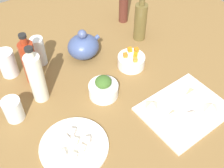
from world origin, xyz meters
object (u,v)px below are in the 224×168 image
cutting_board (184,110)px  plate_tofu (74,146)px  bottle_3 (124,1)px  bottle_1 (140,21)px  drinking_glass_1 (39,51)px  bowl_carrots (131,61)px  teapot (83,46)px  bowl_greens (104,90)px  bottle_2 (30,62)px  drinking_glass_0 (7,63)px  bottle_0 (37,78)px  drinking_glass_2 (13,109)px

cutting_board → plate_tofu: 44.55cm
cutting_board → plate_tofu: (-43.30, 10.49, 0.10)cm
cutting_board → bottle_3: bottle_3 is taller
cutting_board → bottle_1: bearing=72.5°
bottle_1 → drinking_glass_1: bearing=166.9°
bowl_carrots → drinking_glass_1: drinking_glass_1 is taller
teapot → bowl_greens: bearing=-103.4°
bottle_1 → bottle_2: 55.47cm
bottle_1 → bowl_carrots: bearing=-138.7°
bowl_carrots → teapot: size_ratio=0.75×
drinking_glass_0 → plate_tofu: bearing=-84.8°
bottle_0 → drinking_glass_1: 21.79cm
cutting_board → drinking_glass_1: 66.97cm
bowl_carrots → drinking_glass_1: (-32.31, 25.22, 4.11)cm
cutting_board → bottle_0: size_ratio=1.24×
plate_tofu → bowl_carrots: bearing=27.5°
teapot → bottle_1: (29.67, -4.18, 4.31)cm
bowl_carrots → teapot: bearing=127.1°
bowl_greens → bottle_1: (35.75, 21.31, 7.20)cm
teapot → drinking_glass_0: size_ratio=1.32×
bottle_3 → drinking_glass_0: 65.26cm
bottle_2 → bottle_1: bearing=-3.3°
plate_tofu → drinking_glass_1: size_ratio=1.79×
bottle_3 → cutting_board: bearing=-105.2°
bowl_greens → teapot: (6.08, 25.49, 2.89)cm
bottle_2 → bowl_carrots: bearing=-23.5°
cutting_board → teapot: bearing=106.6°
bowl_carrots → bottle_2: bottle_2 is taller
bowl_greens → bottle_3: (38.24, 38.15, 9.03)cm
bowl_greens → bowl_carrots: size_ratio=0.99×
bottle_3 → bowl_carrots: bearing=-120.8°
cutting_board → bowl_greens: bearing=130.1°
bottle_2 → plate_tofu: bearing=-93.8°
plate_tofu → drinking_glass_2: 27.24cm
cutting_board → teapot: 52.97cm
bowl_greens → bowl_carrots: same height
bottle_3 → bottle_0: bearing=-157.4°
bowl_greens → plate_tofu: bearing=-146.7°
bowl_greens → drinking_glass_1: drinking_glass_1 is taller
cutting_board → drinking_glass_0: (-47.73, 58.77, 5.63)cm
bowl_greens → teapot: teapot is taller
bottle_1 → drinking_glass_2: bearing=-170.5°
plate_tofu → bowl_greens: size_ratio=2.02×
plate_tofu → teapot: size_ratio=1.51×
teapot → drinking_glass_0: bearing=165.9°
bottle_3 → bottle_1: bearing=-98.4°
bowl_carrots → bottle_1: size_ratio=0.52×
bottle_0 → bottle_2: size_ratio=1.09×
bottle_0 → drinking_glass_0: bearing=104.1°
plate_tofu → bottle_3: size_ratio=0.89×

